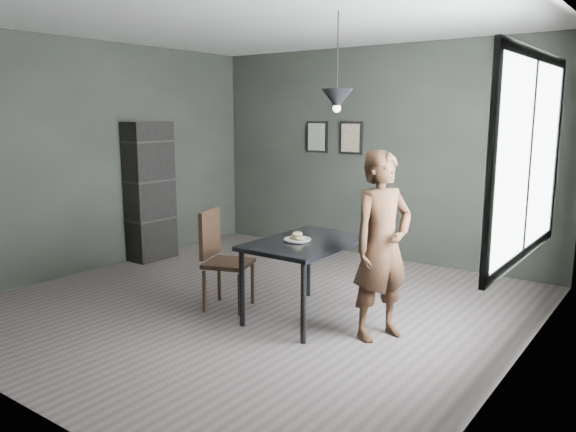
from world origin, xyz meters
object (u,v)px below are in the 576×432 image
Objects in this scene: white_plate at (297,240)px; wood_chair at (220,253)px; woman at (382,246)px; cafe_table at (306,249)px; shelf_unit at (150,191)px; pendant_lamp at (337,99)px.

white_plate is 0.23× the size of wood_chair.
woman is at bearing 2.79° from white_plate.
cafe_table is 1.21× the size of wood_chair.
woman reaches higher than wood_chair.
wood_chair is at bearing 122.93° from woman.
wood_chair is (-0.79, -0.21, -0.19)m from white_plate.
wood_chair is 0.54× the size of shelf_unit.
white_plate is at bearing -4.82° from wood_chair.
cafe_table is at bearing 46.74° from white_plate.
cafe_table is 0.66× the size of shelf_unit.
pendant_lamp reaches higher than woman.
wood_chair is 2.28m from shelf_unit.
white_plate is 0.13× the size of shelf_unit.
shelf_unit reaches higher than wood_chair.
woman reaches higher than white_plate.
white_plate is 0.84m from wood_chair.
wood_chair is (-1.64, -0.25, -0.25)m from woman.
cafe_table is at bearing 112.60° from woman.
shelf_unit is at bearing 170.87° from pendant_lamp.
shelf_unit is (-3.71, 0.63, 0.10)m from woman.
shelf_unit reaches higher than woman.
woman is (0.79, -0.02, 0.14)m from cafe_table.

